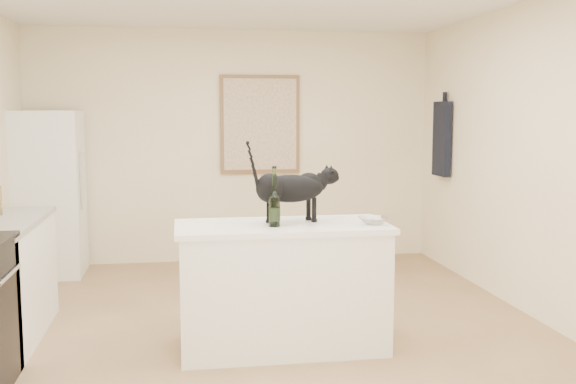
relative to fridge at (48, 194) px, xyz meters
The scene contains 14 objects.
floor 3.17m from the fridge, 50.31° to the right, with size 5.50×5.50×0.00m, color #A38256.
wall_back 2.04m from the fridge, 11.59° to the left, with size 4.50×4.50×0.00m, color #FAEEC1.
wall_front 5.48m from the fridge, 69.08° to the right, with size 4.50×4.50×0.00m, color #FAEEC1.
wall_right 4.83m from the fridge, 29.23° to the right, with size 5.50×5.50×0.00m, color #FAEEC1.
island_base 3.30m from the fridge, 51.20° to the right, with size 1.44×0.67×0.86m, color white.
island_top 3.27m from the fridge, 51.20° to the right, with size 1.50×0.70×0.04m, color white.
fridge is the anchor object (origin of this frame).
artwork_frame 2.39m from the fridge, ahead, with size 0.90×0.03×1.10m, color brown.
artwork_canvas 2.38m from the fridge, ahead, with size 0.82×0.00×1.02m, color beige.
hanging_garment 4.19m from the fridge, ahead, with size 0.08×0.34×0.80m, color black.
black_cat 3.29m from the fridge, 49.78° to the right, with size 0.63×0.19×0.44m, color black, non-canonical shape.
wine_bottle 3.32m from the fridge, 53.23° to the right, with size 0.08×0.08×0.37m, color #295E25.
glass_bowl 3.78m from the fridge, 44.88° to the right, with size 0.21×0.21×0.05m, color white.
fridge_paper 0.62m from the fridge, ahead, with size 0.01×0.16×0.21m, color silver.
Camera 1 is at (-0.61, -4.80, 1.68)m, focal length 41.71 mm.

